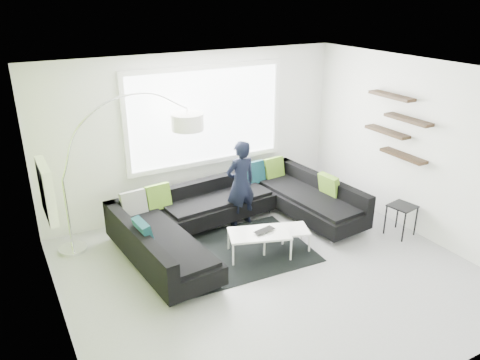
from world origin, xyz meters
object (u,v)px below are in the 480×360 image
object	(u,v)px
coffee_table	(272,240)
side_table	(401,220)
sectional_sofa	(241,218)
laptop	(267,232)
person	(241,184)
arc_lamp	(62,180)

from	to	relation	value
coffee_table	side_table	bearing A→B (deg)	4.61
sectional_sofa	laptop	bearing A→B (deg)	-89.63
laptop	side_table	bearing A→B (deg)	-23.90
person	laptop	distance (m)	1.16
side_table	sectional_sofa	bearing A→B (deg)	153.17
sectional_sofa	arc_lamp	bearing A→B (deg)	154.97
sectional_sofa	side_table	xyz separation A→B (m)	(2.32, -1.18, -0.09)
arc_lamp	laptop	bearing A→B (deg)	-22.00
sectional_sofa	coffee_table	bearing A→B (deg)	-77.48
arc_lamp	side_table	world-z (taller)	arc_lamp
coffee_table	side_table	xyz separation A→B (m)	(2.13, -0.56, 0.07)
sectional_sofa	arc_lamp	size ratio (longest dim) A/B	1.64
arc_lamp	side_table	distance (m)	5.30
person	side_table	bearing A→B (deg)	139.91
arc_lamp	laptop	distance (m)	3.08
coffee_table	laptop	size ratio (longest dim) A/B	3.06
sectional_sofa	side_table	world-z (taller)	sectional_sofa
arc_lamp	person	world-z (taller)	arc_lamp
sectional_sofa	laptop	distance (m)	0.68
arc_lamp	laptop	xyz separation A→B (m)	(2.54, -1.56, -0.78)
sectional_sofa	laptop	size ratio (longest dim) A/B	10.14
laptop	person	bearing A→B (deg)	70.28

